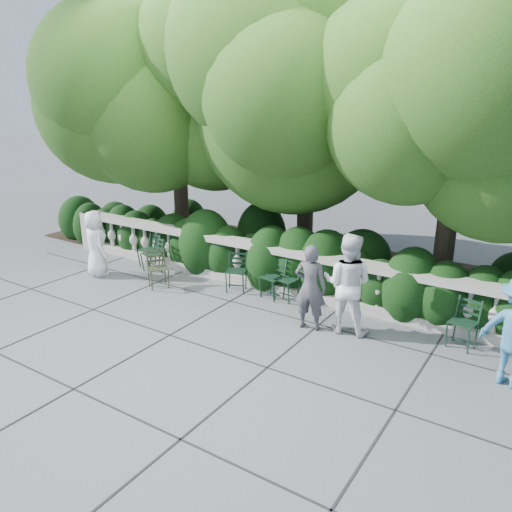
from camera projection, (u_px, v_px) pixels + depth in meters
The scene contains 14 objects.
ground at pixel (227, 321), 9.23m from camera, with size 90.00×90.00×0.00m, color #55585D.
balustrade at pixel (277, 269), 10.51m from camera, with size 12.00×0.44×1.00m.
shrub_hedge at pixel (303, 275), 11.62m from camera, with size 15.00×2.60×1.70m, color black, non-canonical shape.
tree_canopy at pixel (342, 97), 10.20m from camera, with size 15.04×6.52×6.78m.
chair_a at pixel (148, 273), 11.72m from camera, with size 0.44×0.48×0.84m, color black, non-canonical shape.
chair_b at pixel (145, 269), 12.02m from camera, with size 0.44×0.48×0.84m, color black, non-canonical shape.
chair_c at pixel (267, 300), 10.20m from camera, with size 0.44×0.48×0.84m, color black, non-canonical shape.
chair_d at pixel (235, 293), 10.54m from camera, with size 0.44×0.48×0.84m, color black, non-canonical shape.
chair_e at pixel (282, 302), 10.09m from camera, with size 0.44×0.48×0.84m, color black, non-canonical shape.
chair_f at pixel (456, 350), 8.18m from camera, with size 0.44×0.48×0.84m, color black, non-canonical shape.
chair_weathered at pixel (161, 290), 10.73m from camera, with size 0.44×0.48×0.84m, color black, non-canonical shape.
person_businessman at pixel (95, 243), 11.39m from camera, with size 0.74×0.48×1.52m, color white.
person_woman_grey at pixel (310, 287), 8.73m from camera, with size 0.57×0.37×1.56m, color #424247.
person_casual_man at pixel (347, 283), 8.60m from camera, with size 0.87×0.68×1.79m, color white.
Camera 1 is at (5.04, -6.76, 3.98)m, focal length 35.00 mm.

